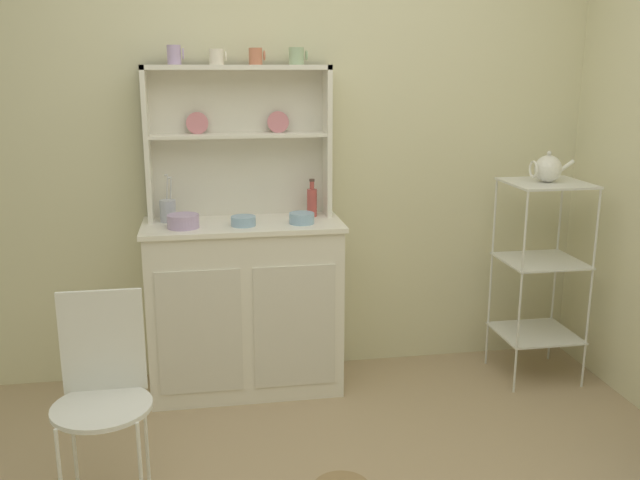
% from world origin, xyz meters
% --- Properties ---
extents(wall_back, '(3.84, 0.05, 2.50)m').
position_xyz_m(wall_back, '(0.00, 1.62, 1.25)').
color(wall_back, beige).
rests_on(wall_back, ground).
extents(hutch_cabinet, '(0.99, 0.45, 0.89)m').
position_xyz_m(hutch_cabinet, '(-0.29, 1.37, 0.46)').
color(hutch_cabinet, white).
rests_on(hutch_cabinet, ground).
extents(hutch_shelf_unit, '(0.92, 0.18, 0.76)m').
position_xyz_m(hutch_shelf_unit, '(-0.29, 1.53, 1.33)').
color(hutch_shelf_unit, silver).
rests_on(hutch_shelf_unit, hutch_cabinet).
extents(bakers_rack, '(0.40, 0.39, 1.07)m').
position_xyz_m(bakers_rack, '(1.26, 1.25, 0.66)').
color(bakers_rack, silver).
rests_on(bakers_rack, ground).
extents(wire_chair, '(0.36, 0.36, 0.85)m').
position_xyz_m(wire_chair, '(-0.88, 0.41, 0.52)').
color(wire_chair, white).
rests_on(wire_chair, ground).
extents(cup_lilac_0, '(0.08, 0.07, 0.09)m').
position_xyz_m(cup_lilac_0, '(-0.59, 1.49, 1.70)').
color(cup_lilac_0, '#B79ECC').
rests_on(cup_lilac_0, hutch_shelf_unit).
extents(cup_cream_1, '(0.08, 0.07, 0.08)m').
position_xyz_m(cup_cream_1, '(-0.39, 1.49, 1.69)').
color(cup_cream_1, silver).
rests_on(cup_cream_1, hutch_shelf_unit).
extents(cup_terracotta_2, '(0.08, 0.07, 0.08)m').
position_xyz_m(cup_terracotta_2, '(-0.20, 1.49, 1.69)').
color(cup_terracotta_2, '#C67556').
rests_on(cup_terracotta_2, hutch_shelf_unit).
extents(cup_sage_3, '(0.09, 0.07, 0.08)m').
position_xyz_m(cup_sage_3, '(0.01, 1.49, 1.69)').
color(cup_sage_3, '#9EB78E').
rests_on(cup_sage_3, hutch_shelf_unit).
extents(bowl_mixing_large, '(0.15, 0.15, 0.06)m').
position_xyz_m(bowl_mixing_large, '(-0.58, 1.29, 0.92)').
color(bowl_mixing_large, '#B79ECC').
rests_on(bowl_mixing_large, hutch_cabinet).
extents(bowl_floral_medium, '(0.12, 0.12, 0.05)m').
position_xyz_m(bowl_floral_medium, '(-0.29, 1.29, 0.91)').
color(bowl_floral_medium, '#8EB2D1').
rests_on(bowl_floral_medium, hutch_cabinet).
extents(bowl_cream_small, '(0.12, 0.12, 0.05)m').
position_xyz_m(bowl_cream_small, '(-0.01, 1.29, 0.92)').
color(bowl_cream_small, '#8EB2D1').
rests_on(bowl_cream_small, hutch_cabinet).
extents(jam_bottle, '(0.05, 0.05, 0.20)m').
position_xyz_m(jam_bottle, '(0.07, 1.45, 0.97)').
color(jam_bottle, '#B74C47').
rests_on(jam_bottle, hutch_cabinet).
extents(utensil_jar, '(0.08, 0.08, 0.24)m').
position_xyz_m(utensil_jar, '(-0.66, 1.45, 0.95)').
color(utensil_jar, '#B2B7C6').
rests_on(utensil_jar, hutch_cabinet).
extents(porcelain_teapot, '(0.23, 0.14, 0.16)m').
position_xyz_m(porcelain_teapot, '(1.26, 1.25, 1.14)').
color(porcelain_teapot, white).
rests_on(porcelain_teapot, bakers_rack).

